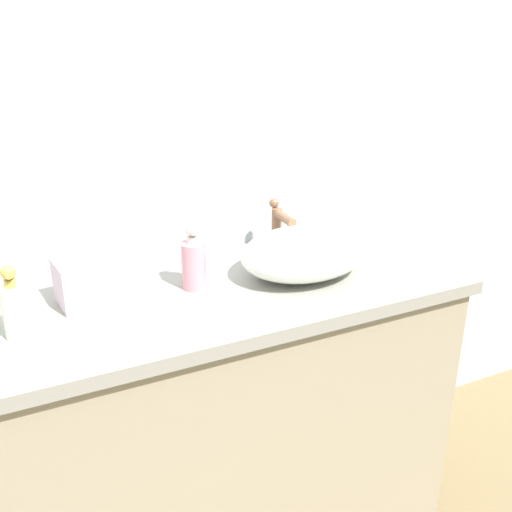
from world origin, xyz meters
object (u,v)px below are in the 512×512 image
soap_dispenser (14,308)px  lotion_bottle (194,261)px  tissue_box (80,279)px  sink_basin (304,253)px

soap_dispenser → lotion_bottle: 0.44m
soap_dispenser → tissue_box: bearing=32.5°
soap_dispenser → tissue_box: soap_dispenser is taller
sink_basin → tissue_box: (-0.57, 0.08, 0.00)m
sink_basin → soap_dispenser: (-0.73, -0.02, 0.01)m
sink_basin → tissue_box: bearing=171.7°
lotion_bottle → tissue_box: lotion_bottle is taller
sink_basin → lotion_bottle: size_ratio=1.98×
tissue_box → lotion_bottle: bearing=-6.6°
sink_basin → lotion_bottle: bearing=170.1°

